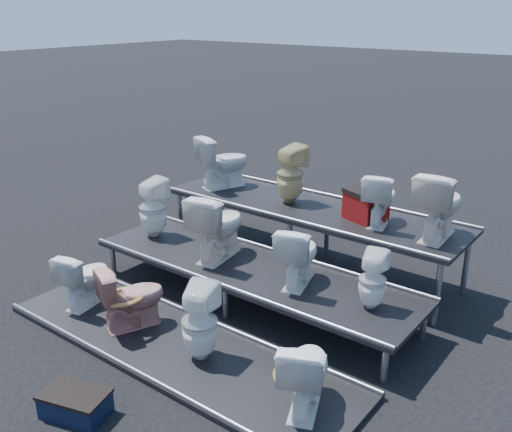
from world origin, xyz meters
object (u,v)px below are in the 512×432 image
Objects in this scene: toilet_4 at (153,208)px; red_crate at (366,207)px; toilet_2 at (200,322)px; toilet_6 at (298,254)px; toilet_11 at (439,204)px; toilet_1 at (132,297)px; toilet_3 at (305,371)px; toilet_7 at (373,280)px; toilet_0 at (85,277)px; step_stool at (76,405)px; toilet_9 at (290,174)px; toilet_5 at (218,225)px; toilet_10 at (380,198)px; toilet_8 at (223,162)px.

red_crate is at bearing -147.41° from toilet_4.
toilet_2 is 1.14× the size of toilet_6.
toilet_11 reaches higher than toilet_6.
toilet_1 is at bearing -99.10° from red_crate.
toilet_7 reaches higher than toilet_3.
toilet_0 reaches higher than step_stool.
step_stool is at bearing 59.73° from toilet_6.
toilet_2 reaches higher than step_stool.
toilet_1 is 0.90× the size of toilet_9.
toilet_6 reaches higher than toilet_3.
toilet_1 is 1.39m from toilet_5.
toilet_2 is 1.24m from toilet_3.
toilet_4 is 3.65m from toilet_11.
toilet_10 is 1.40× the size of red_crate.
toilet_6 is at bearing -111.88° from toilet_1.
toilet_10 is (-0.61, 2.60, 0.77)m from toilet_3.
step_stool is at bearing 49.75° from toilet_7.
toilet_5 is at bearing 85.21° from step_stool.
toilet_6 is 1.12× the size of toilet_7.
toilet_2 is 1.01× the size of toilet_9.
toilet_10 is at bearing -157.84° from toilet_8.
toilet_3 is at bearing 109.58° from toilet_6.
toilet_4 is at bearing 106.73° from step_stool.
toilet_0 is 2.96m from toilet_9.
toilet_3 reaches higher than toilet_0.
toilet_5 is at bearing -75.34° from toilet_2.
toilet_3 is 1.55× the size of red_crate.
toilet_11 is (2.36, 2.60, 0.84)m from toilet_1.
toilet_7 is 0.78× the size of toilet_9.
toilet_3 is at bearing 169.28° from toilet_0.
toilet_8 reaches higher than toilet_2.
toilet_11 is at bearing -166.84° from toilet_9.
toilet_1 is 1.53× the size of red_crate.
toilet_1 is 3.17m from toilet_10.
toilet_2 is 3.30m from toilet_8.
step_stool is at bearing 62.68° from toilet_10.
toilet_2 is 1.62m from toilet_5.
toilet_8 is (-1.01, 1.30, 0.36)m from toilet_5.
toilet_7 is 3.38m from toilet_8.
toilet_11 is at bearing -136.92° from toilet_2.
toilet_5 is at bearing 149.89° from toilet_8.
toilet_0 is at bearing 44.82° from toilet_5.
step_stool is (0.36, -3.86, -1.16)m from toilet_9.
red_crate reaches higher than toilet_7.
toilet_4 reaches higher than toilet_7.
toilet_8 is at bearing -159.85° from red_crate.
toilet_0 is 3.66m from toilet_10.
toilet_10 reaches higher than step_stool.
toilet_10 reaches higher than toilet_0.
toilet_11 reaches higher than toilet_10.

